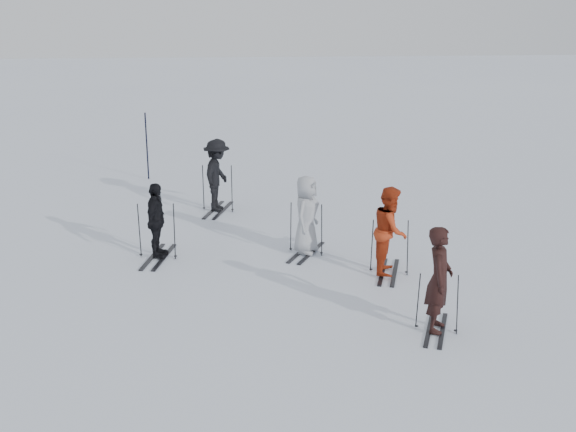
% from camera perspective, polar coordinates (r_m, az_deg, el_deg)
% --- Properties ---
extents(ground, '(120.00, 120.00, 0.00)m').
position_cam_1_polar(ground, '(15.82, 0.31, -4.52)').
color(ground, silver).
rests_on(ground, ground).
extents(skier_near_dark, '(0.68, 0.82, 1.94)m').
position_cam_1_polar(skier_near_dark, '(13.09, 11.85, -5.02)').
color(skier_near_dark, black).
rests_on(skier_near_dark, ground).
extents(skier_red, '(0.96, 1.10, 1.91)m').
position_cam_1_polar(skier_red, '(15.66, 8.09, -1.21)').
color(skier_red, '#A83012').
rests_on(skier_red, ground).
extents(skier_grey, '(0.93, 1.07, 1.84)m').
position_cam_1_polar(skier_grey, '(16.75, 1.45, 0.04)').
color(skier_grey, '#9C9FA5').
rests_on(skier_grey, ground).
extents(skier_uphill_left, '(0.62, 1.08, 1.74)m').
position_cam_1_polar(skier_uphill_left, '(16.73, -10.37, -0.44)').
color(skier_uphill_left, black).
rests_on(skier_uphill_left, ground).
extents(skier_uphill_far, '(1.09, 1.46, 2.01)m').
position_cam_1_polar(skier_uphill_far, '(20.22, -5.62, 3.17)').
color(skier_uphill_far, black).
rests_on(skier_uphill_far, ground).
extents(skis_near_dark, '(1.74, 1.31, 1.13)m').
position_cam_1_polar(skis_near_dark, '(13.24, 11.74, -6.64)').
color(skis_near_dark, black).
rests_on(skis_near_dark, ground).
extents(skis_red, '(1.91, 1.37, 1.26)m').
position_cam_1_polar(skis_red, '(15.76, 8.04, -2.34)').
color(skis_red, black).
rests_on(skis_red, ground).
extents(skis_grey, '(1.95, 1.59, 1.26)m').
position_cam_1_polar(skis_grey, '(16.84, 1.44, -0.91)').
color(skis_grey, black).
rests_on(skis_grey, ground).
extents(skis_uphill_left, '(2.00, 1.33, 1.35)m').
position_cam_1_polar(skis_uphill_left, '(16.78, -10.33, -1.09)').
color(skis_uphill_left, black).
rests_on(skis_uphill_left, ground).
extents(skis_uphill_far, '(2.07, 1.48, 1.36)m').
position_cam_1_polar(skis_uphill_far, '(20.30, -5.59, 2.27)').
color(skis_uphill_far, black).
rests_on(skis_uphill_far, ground).
extents(piste_marker, '(0.05, 0.05, 2.21)m').
position_cam_1_polar(piste_marker, '(24.19, -11.09, 5.43)').
color(piste_marker, black).
rests_on(piste_marker, ground).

